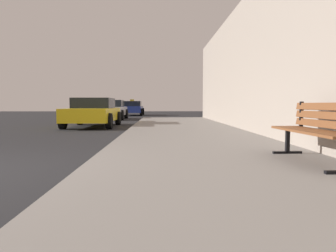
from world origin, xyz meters
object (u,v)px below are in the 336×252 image
object	(u,v)px
car_white	(111,110)
car_blue	(132,108)
bench	(318,127)
car_yellow	(93,112)

from	to	relation	value
car_white	car_blue	distance (m)	7.37
bench	car_blue	bearing A→B (deg)	99.20
car_white	bench	bearing A→B (deg)	108.79
car_blue	bench	bearing A→B (deg)	101.53
bench	car_yellow	bearing A→B (deg)	116.78
bench	car_blue	distance (m)	24.13
bench	car_white	distance (m)	17.23
bench	car_blue	xyz separation A→B (m)	(-4.82, 23.65, -0.02)
car_yellow	car_white	xyz separation A→B (m)	(-0.29, 6.87, -0.00)
bench	car_blue	world-z (taller)	car_blue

